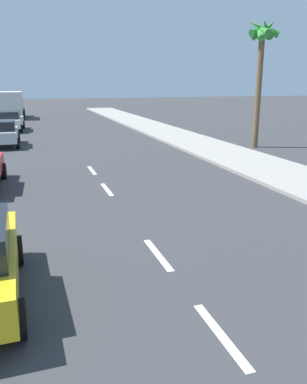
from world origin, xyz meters
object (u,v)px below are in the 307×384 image
at_px(parked_car_white, 9,120).
at_px(delivery_truck, 11,104).
at_px(palm_tree_far, 262,45).
at_px(parked_car_silver, 3,133).

relative_size(parked_car_white, delivery_truck, 0.74).
height_order(parked_car_white, palm_tree_far, palm_tree_far).
relative_size(parked_car_silver, parked_car_white, 0.86).
xyz_separation_m(parked_car_white, delivery_truck, (-0.12, 11.95, 0.66)).
bearing_deg(palm_tree_far, parked_car_silver, 161.07).
relative_size(parked_car_white, palm_tree_far, 0.62).
relative_size(parked_car_silver, delivery_truck, 0.63).
bearing_deg(parked_car_silver, delivery_truck, 90.50).
xyz_separation_m(delivery_truck, palm_tree_far, (14.47, -25.10, 4.31)).
height_order(parked_car_silver, palm_tree_far, palm_tree_far).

